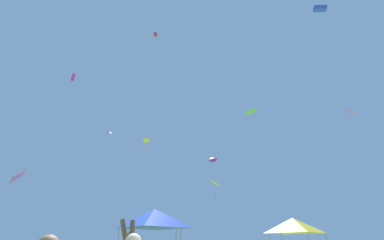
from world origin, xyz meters
TOP-DOWN VIEW (x-y plane):
  - canopy_tent_blue at (-3.03, 9.51)m, footprint 3.08×3.08m
  - canopy_tent_yellow at (5.64, 12.90)m, footprint 2.90×2.90m
  - kite_lime_delta at (5.85, 20.81)m, footprint 1.85×1.87m
  - kite_pink_delta at (17.80, 20.80)m, footprint 1.17×1.30m
  - kite_magenta_box at (-11.90, 12.28)m, footprint 0.49×0.55m
  - kite_yellow_delta at (-8.00, 25.60)m, footprint 1.17×1.15m
  - kite_pink_diamond at (-17.15, 16.21)m, footprint 1.24×1.17m
  - kite_blue_box at (5.93, 4.05)m, footprint 0.70×0.47m
  - kite_red_box at (-6.49, 19.00)m, footprint 0.68×0.66m
  - kite_blue_delta at (-12.65, 23.56)m, footprint 0.88×0.81m
  - kite_magenta_delta at (1.35, 28.62)m, footprint 1.26×0.94m
  - kite_yellow_diamond at (1.50, 26.96)m, footprint 1.40×1.15m

SIDE VIEW (x-z plane):
  - canopy_tent_yellow at x=5.64m, z-range 1.08..4.19m
  - canopy_tent_blue at x=-3.03m, z-range 1.15..4.45m
  - kite_pink_diamond at x=-17.15m, z-range 6.40..7.69m
  - kite_yellow_diamond at x=1.50m, z-range 7.07..10.00m
  - kite_blue_box at x=5.93m, z-range 12.11..12.61m
  - kite_magenta_delta at x=1.35m, z-range 11.95..12.98m
  - kite_yellow_delta at x=-8.00m, z-range 13.44..15.15m
  - kite_blue_delta at x=-12.65m, z-range 14.42..14.96m
  - kite_magenta_box at x=-11.90m, z-range 14.60..15.31m
  - kite_pink_delta at x=17.80m, z-range 15.11..16.13m
  - kite_lime_delta at x=5.85m, z-range 15.65..16.30m
  - kite_red_box at x=-6.49m, z-range 26.71..28.72m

